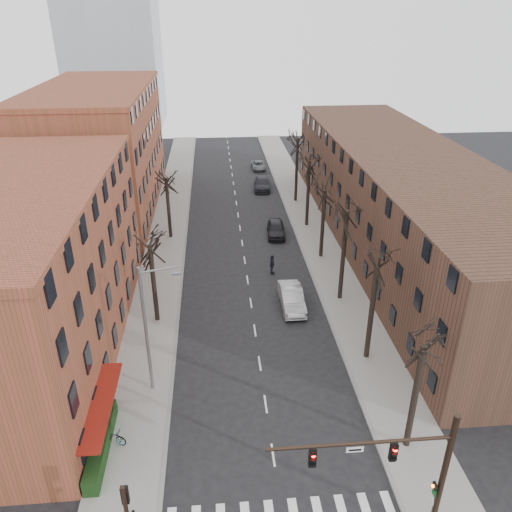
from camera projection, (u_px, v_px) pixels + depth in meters
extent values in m
cube|color=gray|center=(168.00, 233.00, 54.74)|extent=(4.00, 90.00, 0.15)
cube|color=gray|center=(312.00, 228.00, 55.97)|extent=(4.00, 90.00, 0.15)
cube|color=brown|center=(20.00, 277.00, 33.65)|extent=(12.00, 26.00, 12.00)
cube|color=brown|center=(100.00, 152.00, 59.04)|extent=(12.00, 28.00, 14.00)
cube|color=#4A2E22|center=(402.00, 200.00, 49.93)|extent=(12.00, 50.00, 10.00)
cube|color=maroon|center=(108.00, 439.00, 28.83)|extent=(1.20, 7.00, 0.15)
cube|color=#193512|center=(101.00, 444.00, 27.64)|extent=(0.80, 6.00, 1.00)
cylinder|color=black|center=(443.00, 476.00, 22.24)|extent=(0.28, 0.28, 7.20)
cylinder|color=black|center=(360.00, 443.00, 20.86)|extent=(8.00, 0.16, 0.16)
cube|color=black|center=(393.00, 452.00, 21.27)|extent=(0.32, 0.22, 0.95)
cube|color=black|center=(312.00, 458.00, 21.00)|extent=(0.32, 0.22, 0.95)
cube|color=silver|center=(355.00, 450.00, 21.00)|extent=(0.75, 0.04, 0.28)
cube|color=black|center=(435.00, 486.00, 22.49)|extent=(0.12, 0.30, 0.30)
cube|color=black|center=(125.00, 495.00, 21.28)|extent=(0.32, 0.22, 0.95)
cylinder|color=slate|center=(146.00, 332.00, 30.55)|extent=(0.20, 0.20, 9.00)
cylinder|color=slate|center=(158.00, 270.00, 28.71)|extent=(2.39, 0.12, 0.46)
cube|color=slate|center=(176.00, 274.00, 28.92)|extent=(0.50, 0.22, 0.14)
imported|color=#A5A9AC|center=(292.00, 298.00, 41.16)|extent=(1.80, 5.06, 1.66)
imported|color=black|center=(276.00, 229.00, 54.14)|extent=(2.17, 4.73, 1.57)
imported|color=#212229|center=(262.00, 184.00, 68.00)|extent=(2.61, 5.50, 1.55)
imported|color=slate|center=(258.00, 165.00, 76.46)|extent=(2.02, 4.24, 1.17)
imported|color=black|center=(98.00, 449.00, 26.98)|extent=(0.93, 0.86, 1.55)
imported|color=black|center=(272.00, 265.00, 46.18)|extent=(0.49, 1.14, 1.94)
imported|color=gray|center=(111.00, 435.00, 28.18)|extent=(2.04, 1.37, 1.01)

